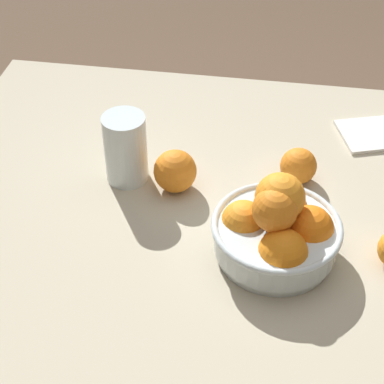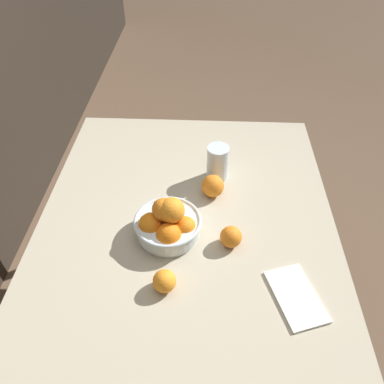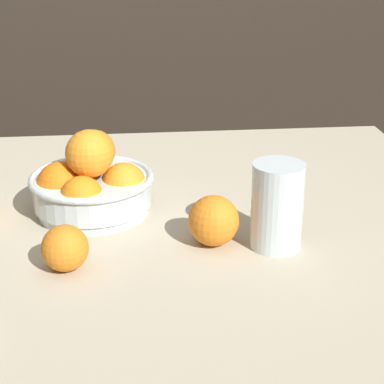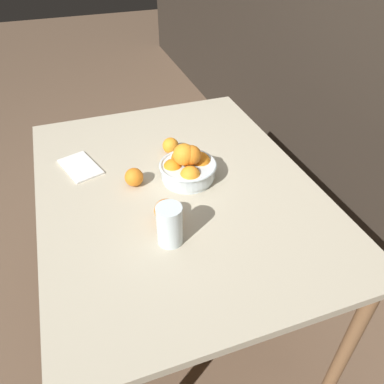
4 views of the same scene
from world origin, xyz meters
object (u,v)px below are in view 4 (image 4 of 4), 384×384
Objects in this scene: orange_loose_front at (134,177)px; orange_loose_near_bowl at (171,146)px; juice_glass at (170,227)px; orange_loose_aside at (166,211)px; fruit_bowl at (187,167)px.

orange_loose_near_bowl is at bearing 131.30° from orange_loose_front.
juice_glass reaches higher than orange_loose_aside.
juice_glass reaches higher than orange_loose_near_bowl.
orange_loose_aside is (0.40, -0.14, 0.01)m from orange_loose_near_bowl.
fruit_bowl is 0.25m from orange_loose_aside.
juice_glass is 1.98× the size of orange_loose_front.
fruit_bowl is at bearing 2.03° from orange_loose_near_bowl.
orange_loose_near_bowl is 0.83× the size of orange_loose_aside.
fruit_bowl is 0.20m from orange_loose_near_bowl.
orange_loose_aside reaches higher than orange_loose_front.
juice_glass is at bearing -9.76° from orange_loose_aside.
fruit_bowl is at bearing 81.70° from orange_loose_front.
fruit_bowl is 3.21× the size of orange_loose_near_bowl.
orange_loose_aside is at bearing 170.24° from juice_glass.
orange_loose_front is at bearing -172.57° from juice_glass.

